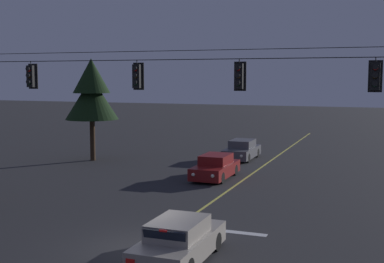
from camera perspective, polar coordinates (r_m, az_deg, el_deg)
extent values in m
plane|color=#28282B|center=(18.51, -5.19, -12.63)|extent=(180.00, 180.00, 0.00)
cube|color=#D1C64C|center=(27.18, 3.75, -6.56)|extent=(0.14, 60.00, 0.01)
cube|color=silver|center=(20.53, 3.44, -10.72)|extent=(3.40, 0.36, 0.01)
cylinder|color=black|center=(20.87, -0.98, 7.83)|extent=(19.92, 0.03, 0.03)
cylinder|color=black|center=(20.88, -0.98, 8.79)|extent=(19.92, 0.02, 0.02)
cylinder|color=black|center=(24.50, -17.13, 7.09)|extent=(0.04, 0.04, 0.18)
cube|color=black|center=(24.50, -17.08, 5.76)|extent=(0.32, 0.26, 0.96)
cube|color=black|center=(24.61, -16.88, 5.76)|extent=(0.48, 0.03, 1.12)
sphere|color=red|center=(24.37, -17.34, 6.43)|extent=(0.17, 0.17, 0.17)
cylinder|color=black|center=(24.34, -17.40, 6.52)|extent=(0.20, 0.10, 0.20)
sphere|color=#3D280A|center=(24.37, -17.31, 5.75)|extent=(0.17, 0.17, 0.17)
cylinder|color=black|center=(24.34, -17.38, 5.85)|extent=(0.20, 0.10, 0.20)
sphere|color=black|center=(24.37, -17.29, 5.07)|extent=(0.17, 0.17, 0.17)
cylinder|color=black|center=(24.34, -17.36, 5.17)|extent=(0.20, 0.10, 0.20)
cylinder|color=black|center=(21.70, -6.01, 7.49)|extent=(0.04, 0.04, 0.18)
cube|color=black|center=(21.69, -5.99, 5.99)|extent=(0.32, 0.26, 0.96)
cube|color=black|center=(21.82, -5.82, 5.99)|extent=(0.48, 0.03, 1.12)
sphere|color=red|center=(21.55, -6.19, 6.75)|extent=(0.17, 0.17, 0.17)
cylinder|color=black|center=(21.51, -6.24, 6.87)|extent=(0.20, 0.10, 0.20)
sphere|color=#3D280A|center=(21.55, -6.18, 5.99)|extent=(0.17, 0.17, 0.17)
cylinder|color=black|center=(21.51, -6.23, 6.10)|extent=(0.20, 0.10, 0.20)
sphere|color=black|center=(21.55, -6.17, 5.22)|extent=(0.17, 0.17, 0.17)
cylinder|color=black|center=(21.51, -6.22, 5.33)|extent=(0.20, 0.10, 0.20)
cylinder|color=black|center=(20.13, 5.16, 7.62)|extent=(0.04, 0.04, 0.18)
cube|color=black|center=(20.12, 5.15, 6.00)|extent=(0.32, 0.26, 0.96)
cube|color=black|center=(20.26, 5.26, 6.00)|extent=(0.48, 0.03, 1.12)
sphere|color=red|center=(19.97, 5.03, 6.83)|extent=(0.17, 0.17, 0.17)
cylinder|color=black|center=(19.93, 5.00, 6.95)|extent=(0.20, 0.10, 0.20)
sphere|color=#3D280A|center=(19.97, 5.03, 6.00)|extent=(0.17, 0.17, 0.17)
cylinder|color=black|center=(19.93, 5.00, 6.12)|extent=(0.20, 0.10, 0.20)
sphere|color=black|center=(19.97, 5.02, 5.17)|extent=(0.17, 0.17, 0.17)
cylinder|color=black|center=(19.93, 4.99, 5.30)|extent=(0.20, 0.10, 0.20)
cylinder|color=black|center=(19.40, 19.35, 7.37)|extent=(0.04, 0.04, 0.18)
cube|color=black|center=(19.39, 19.29, 5.69)|extent=(0.32, 0.26, 0.96)
cube|color=black|center=(19.54, 19.30, 5.69)|extent=(0.48, 0.03, 1.12)
sphere|color=red|center=(19.23, 19.31, 6.55)|extent=(0.17, 0.17, 0.17)
cylinder|color=black|center=(19.19, 19.31, 6.68)|extent=(0.20, 0.10, 0.20)
sphere|color=#3D280A|center=(19.23, 19.28, 5.69)|extent=(0.17, 0.17, 0.17)
cylinder|color=black|center=(19.19, 19.28, 5.82)|extent=(0.20, 0.10, 0.20)
sphere|color=black|center=(19.23, 19.25, 4.83)|extent=(0.17, 0.17, 0.17)
cylinder|color=black|center=(19.19, 19.25, 4.96)|extent=(0.20, 0.10, 0.20)
cube|color=gray|center=(17.22, -1.38, -12.27)|extent=(1.80, 4.30, 0.68)
cube|color=gray|center=(16.93, -1.54, -10.43)|extent=(1.51, 2.15, 0.54)
cube|color=black|center=(17.77, -0.38, -9.63)|extent=(1.40, 0.21, 0.48)
cube|color=black|center=(16.00, -3.01, -11.43)|extent=(1.37, 0.18, 0.46)
cylinder|color=black|center=(18.74, -2.10, -11.35)|extent=(0.22, 0.64, 0.64)
cylinder|color=black|center=(18.21, 2.60, -11.87)|extent=(0.22, 0.64, 0.64)
cylinder|color=black|center=(16.44, -5.81, -13.89)|extent=(0.22, 0.64, 0.64)
cube|color=red|center=(15.59, -6.74, -13.92)|extent=(0.28, 0.03, 0.18)
cube|color=red|center=(15.84, -3.17, -10.74)|extent=(0.24, 0.04, 0.06)
cube|color=maroon|center=(30.57, 2.55, -4.18)|extent=(1.80, 4.30, 0.68)
cube|color=maroon|center=(30.58, 2.62, -3.02)|extent=(1.51, 2.15, 0.54)
cube|color=black|center=(29.70, 2.06, -3.28)|extent=(1.40, 0.21, 0.48)
cube|color=black|center=(31.58, 3.22, -2.73)|extent=(1.37, 0.18, 0.46)
cylinder|color=black|center=(29.12, 3.21, -5.07)|extent=(0.22, 0.64, 0.64)
cylinder|color=black|center=(29.62, 0.28, -4.87)|extent=(0.22, 0.64, 0.64)
cylinder|color=black|center=(31.63, 4.67, -4.19)|extent=(0.22, 0.64, 0.64)
cylinder|color=black|center=(32.10, 1.94, -4.03)|extent=(0.22, 0.64, 0.64)
sphere|color=white|center=(28.36, 2.25, -4.86)|extent=(0.20, 0.20, 0.20)
sphere|color=white|center=(28.73, 0.13, -4.71)|extent=(0.20, 0.20, 0.20)
cube|color=#4C4C51|center=(37.74, 5.43, -2.25)|extent=(1.80, 4.30, 0.68)
cube|color=#4C4C51|center=(37.77, 5.49, -1.31)|extent=(1.51, 2.15, 0.54)
cube|color=black|center=(36.87, 5.11, -1.49)|extent=(1.40, 0.21, 0.48)
cube|color=black|center=(38.79, 5.90, -1.12)|extent=(1.37, 0.18, 0.46)
cylinder|color=black|center=(36.29, 6.08, -2.89)|extent=(0.22, 0.64, 0.64)
cylinder|color=black|center=(36.72, 3.69, -2.76)|extent=(0.22, 0.64, 0.64)
cylinder|color=black|center=(38.85, 7.08, -2.31)|extent=(0.22, 0.64, 0.64)
cylinder|color=black|center=(39.24, 4.83, -2.21)|extent=(0.22, 0.64, 0.64)
sphere|color=white|center=(35.51, 5.38, -2.67)|extent=(0.20, 0.20, 0.20)
sphere|color=white|center=(35.82, 3.65, -2.59)|extent=(0.20, 0.20, 0.20)
cylinder|color=#332316|center=(37.60, -10.76, -0.69)|extent=(0.36, 0.36, 3.19)
cone|color=black|center=(37.38, -10.84, 3.57)|extent=(3.70, 3.70, 2.96)
cone|color=black|center=(37.35, -10.89, 5.98)|extent=(2.59, 2.59, 2.40)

